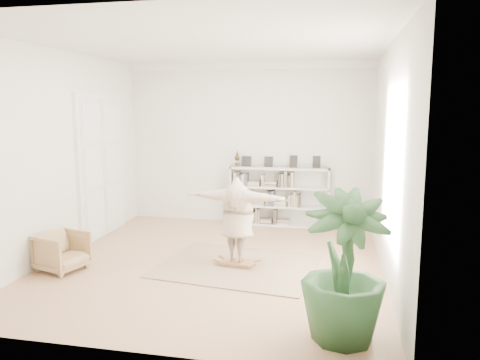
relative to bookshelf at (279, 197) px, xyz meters
The scene contains 9 objects.
floor 2.98m from the bookshelf, 104.79° to the right, with size 6.00×6.00×0.00m, color tan.
room_shell 2.97m from the bookshelf, behind, with size 6.00×6.00×6.00m.
doors 3.84m from the bookshelf, 156.24° to the right, with size 0.09×1.78×2.92m.
bookshelf is the anchor object (origin of this frame).
armchair 4.76m from the bookshelf, 129.81° to the right, with size 0.67×0.68×0.62m, color tan.
rug 2.98m from the bookshelf, 96.36° to the right, with size 2.50×2.00×0.02m, color tan.
rocker_board 2.97m from the bookshelf, 96.36° to the right, with size 0.55×0.38×0.11m.
person 2.92m from the bookshelf, 96.36° to the right, with size 1.73×0.47×1.41m, color tan.
houseplant 5.25m from the bookshelf, 75.07° to the right, with size 0.95×0.95×1.70m, color #264B25.
Camera 1 is at (1.98, -7.34, 2.60)m, focal length 35.00 mm.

